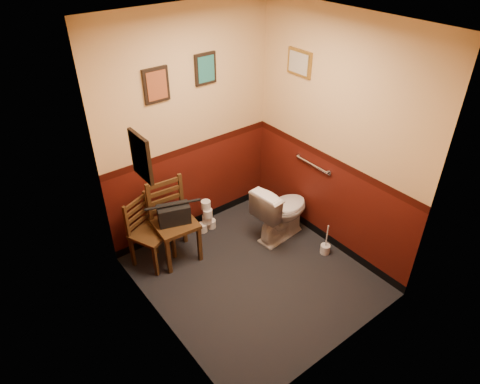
% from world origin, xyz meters
% --- Properties ---
extents(floor, '(2.20, 2.40, 0.00)m').
position_xyz_m(floor, '(0.00, 0.00, 0.00)').
color(floor, black).
rests_on(floor, ground).
extents(ceiling, '(2.20, 2.40, 0.00)m').
position_xyz_m(ceiling, '(0.00, 0.00, 2.70)').
color(ceiling, silver).
rests_on(ceiling, ground).
extents(wall_back, '(2.20, 0.00, 2.70)m').
position_xyz_m(wall_back, '(0.00, 1.20, 1.35)').
color(wall_back, '#45100A').
rests_on(wall_back, ground).
extents(wall_front, '(2.20, 0.00, 2.70)m').
position_xyz_m(wall_front, '(0.00, -1.20, 1.35)').
color(wall_front, '#45100A').
rests_on(wall_front, ground).
extents(wall_left, '(0.00, 2.40, 2.70)m').
position_xyz_m(wall_left, '(-1.10, 0.00, 1.35)').
color(wall_left, '#45100A').
rests_on(wall_left, ground).
extents(wall_right, '(0.00, 2.40, 2.70)m').
position_xyz_m(wall_right, '(1.10, 0.00, 1.35)').
color(wall_right, '#45100A').
rests_on(wall_right, ground).
extents(grab_bar, '(0.05, 0.56, 0.06)m').
position_xyz_m(grab_bar, '(1.07, 0.25, 0.95)').
color(grab_bar, silver).
rests_on(grab_bar, wall_right).
extents(framed_print_back_a, '(0.28, 0.04, 0.36)m').
position_xyz_m(framed_print_back_a, '(-0.35, 1.18, 1.95)').
color(framed_print_back_a, black).
rests_on(framed_print_back_a, wall_back).
extents(framed_print_back_b, '(0.26, 0.04, 0.34)m').
position_xyz_m(framed_print_back_b, '(0.25, 1.18, 2.00)').
color(framed_print_back_b, black).
rests_on(framed_print_back_b, wall_back).
extents(framed_print_left, '(0.04, 0.30, 0.38)m').
position_xyz_m(framed_print_left, '(-1.08, 0.10, 1.85)').
color(framed_print_left, black).
rests_on(framed_print_left, wall_left).
extents(framed_print_right, '(0.04, 0.34, 0.28)m').
position_xyz_m(framed_print_right, '(1.08, 0.60, 2.05)').
color(framed_print_right, olive).
rests_on(framed_print_right, wall_right).
extents(toilet, '(0.79, 0.49, 0.74)m').
position_xyz_m(toilet, '(0.72, 0.36, 0.37)').
color(toilet, white).
rests_on(toilet, floor).
extents(toilet_brush, '(0.11, 0.11, 0.41)m').
position_xyz_m(toilet_brush, '(0.92, -0.22, 0.07)').
color(toilet_brush, silver).
rests_on(toilet_brush, floor).
extents(chair_left, '(0.51, 0.51, 0.83)m').
position_xyz_m(chair_left, '(-0.78, 0.93, 0.41)').
color(chair_left, '#482D15').
rests_on(chair_left, floor).
extents(chair_right, '(0.49, 0.49, 0.97)m').
position_xyz_m(chair_right, '(-0.50, 0.84, 0.49)').
color(chair_right, '#482D15').
rests_on(chair_right, floor).
extents(handbag, '(0.39, 0.28, 0.26)m').
position_xyz_m(handbag, '(-0.50, 0.80, 0.62)').
color(handbag, black).
rests_on(handbag, chair_right).
extents(tp_stack, '(0.25, 0.15, 0.43)m').
position_xyz_m(tp_stack, '(0.06, 1.01, 0.18)').
color(tp_stack, silver).
rests_on(tp_stack, floor).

